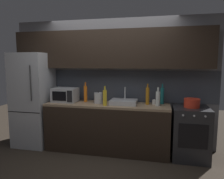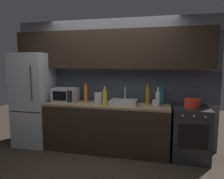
# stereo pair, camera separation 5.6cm
# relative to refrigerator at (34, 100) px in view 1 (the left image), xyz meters

# --- Properties ---
(ground_plane) EXTENTS (10.00, 10.00, 0.00)m
(ground_plane) POSITION_rel_refrigerator_xyz_m (1.52, -0.90, -0.92)
(ground_plane) COLOR #2D261E
(back_wall) EXTENTS (4.02, 0.44, 2.50)m
(back_wall) POSITION_rel_refrigerator_xyz_m (1.52, 0.30, 0.63)
(back_wall) COLOR slate
(back_wall) RESTS_ON ground
(counter_run) EXTENTS (2.28, 0.60, 0.90)m
(counter_run) POSITION_rel_refrigerator_xyz_m (1.52, 0.00, -0.47)
(counter_run) COLOR black
(counter_run) RESTS_ON ground
(refrigerator) EXTENTS (0.68, 0.69, 1.84)m
(refrigerator) POSITION_rel_refrigerator_xyz_m (0.00, 0.00, 0.00)
(refrigerator) COLOR #ADAFB5
(refrigerator) RESTS_ON ground
(oven_range) EXTENTS (0.60, 0.62, 0.90)m
(oven_range) POSITION_rel_refrigerator_xyz_m (3.00, -0.00, -0.47)
(oven_range) COLOR #232326
(oven_range) RESTS_ON ground
(microwave) EXTENTS (0.46, 0.35, 0.27)m
(microwave) POSITION_rel_refrigerator_xyz_m (0.68, 0.02, 0.12)
(microwave) COLOR #A8AAAF
(microwave) RESTS_ON counter_run
(sink_basin) EXTENTS (0.48, 0.38, 0.30)m
(sink_basin) POSITION_rel_refrigerator_xyz_m (1.83, 0.03, 0.02)
(sink_basin) COLOR #ADAFB5
(sink_basin) RESTS_ON counter_run
(kettle) EXTENTS (0.19, 0.15, 0.22)m
(kettle) POSITION_rel_refrigerator_xyz_m (1.35, 0.02, 0.08)
(kettle) COLOR #B7BABF
(kettle) RESTS_ON counter_run
(wine_bottle_teal) EXTENTS (0.07, 0.07, 0.37)m
(wine_bottle_teal) POSITION_rel_refrigerator_xyz_m (2.51, 0.19, 0.14)
(wine_bottle_teal) COLOR #19666B
(wine_bottle_teal) RESTS_ON counter_run
(wine_bottle_yellow) EXTENTS (0.07, 0.07, 0.34)m
(wine_bottle_yellow) POSITION_rel_refrigerator_xyz_m (1.53, -0.18, 0.12)
(wine_bottle_yellow) COLOR gold
(wine_bottle_yellow) RESTS_ON counter_run
(wine_bottle_orange) EXTENTS (0.07, 0.07, 0.38)m
(wine_bottle_orange) POSITION_rel_refrigerator_xyz_m (1.07, 0.10, 0.14)
(wine_bottle_orange) COLOR orange
(wine_bottle_orange) RESTS_ON counter_run
(wine_bottle_amber) EXTENTS (0.07, 0.07, 0.38)m
(wine_bottle_amber) POSITION_rel_refrigerator_xyz_m (2.25, 0.09, 0.14)
(wine_bottle_amber) COLOR #B27019
(wine_bottle_amber) RESTS_ON counter_run
(wine_bottle_clear) EXTENTS (0.08, 0.08, 0.33)m
(wine_bottle_clear) POSITION_rel_refrigerator_xyz_m (2.44, -0.01, 0.12)
(wine_bottle_clear) COLOR silver
(wine_bottle_clear) RESTS_ON counter_run
(mug_white) EXTENTS (0.08, 0.08, 0.09)m
(mug_white) POSITION_rel_refrigerator_xyz_m (2.38, 0.12, 0.02)
(mug_white) COLOR silver
(mug_white) RESTS_ON counter_run
(cooking_pot) EXTENTS (0.26, 0.26, 0.15)m
(cooking_pot) POSITION_rel_refrigerator_xyz_m (3.00, 0.00, 0.06)
(cooking_pot) COLOR red
(cooking_pot) RESTS_ON oven_range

